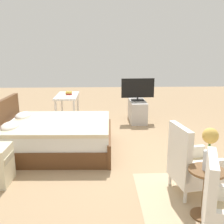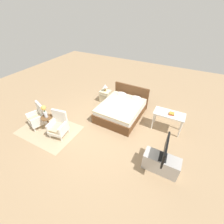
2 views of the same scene
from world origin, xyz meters
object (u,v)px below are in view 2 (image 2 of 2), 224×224
at_px(nightstand, 105,96).
at_px(book_stack, 172,114).
at_px(bed, 122,109).
at_px(side_table, 48,122).
at_px(armchair_by_window_left, 38,117).
at_px(armchair_by_window_right, 59,126).
at_px(tv_stand, 161,163).
at_px(vanity_desk, 169,116).
at_px(tv_flatscreen, 165,150).
at_px(table_lamp, 105,87).
at_px(flower_vase, 44,110).

relative_size(nightstand, book_stack, 2.76).
xyz_separation_m(bed, side_table, (-1.99, -2.03, 0.07)).
xyz_separation_m(nightstand, book_stack, (3.01, -0.68, 0.49)).
distance_m(armchair_by_window_left, side_table, 0.51).
height_order(armchair_by_window_right, side_table, armchair_by_window_right).
height_order(armchair_by_window_right, tv_stand, armchair_by_window_right).
bearing_deg(armchair_by_window_right, side_table, 179.41).
distance_m(armchair_by_window_left, vanity_desk, 4.76).
height_order(nightstand, tv_flatscreen, tv_flatscreen).
relative_size(side_table, nightstand, 1.06).
bearing_deg(table_lamp, flower_vase, -107.91).
xyz_separation_m(table_lamp, tv_stand, (3.14, -2.42, -0.49)).
xyz_separation_m(side_table, table_lamp, (0.86, 2.65, 0.40)).
xyz_separation_m(tv_stand, book_stack, (-0.13, 1.74, 0.50)).
relative_size(tv_flatscreen, vanity_desk, 0.81).
bearing_deg(tv_flatscreen, book_stack, 94.46).
distance_m(side_table, tv_flatscreen, 4.03).
distance_m(armchair_by_window_right, nightstand, 2.68).
xyz_separation_m(bed, tv_flatscreen, (2.01, -1.80, 0.54)).
bearing_deg(bed, nightstand, 151.44).
bearing_deg(armchair_by_window_left, tv_stand, 3.03).
distance_m(armchair_by_window_right, book_stack, 3.90).
bearing_deg(vanity_desk, tv_flatscreen, -83.62).
bearing_deg(nightstand, book_stack, -12.78).
xyz_separation_m(vanity_desk, book_stack, (0.06, -0.04, 0.14)).
xyz_separation_m(tv_stand, vanity_desk, (-0.20, 1.77, 0.35)).
relative_size(armchair_by_window_left, armchair_by_window_right, 1.00).
height_order(tv_stand, vanity_desk, vanity_desk).
bearing_deg(flower_vase, armchair_by_window_left, -179.09).
height_order(flower_vase, vanity_desk, flower_vase).
xyz_separation_m(flower_vase, book_stack, (3.86, 1.97, -0.11)).
xyz_separation_m(table_lamp, tv_flatscreen, (3.14, -2.42, 0.07)).
height_order(bed, flower_vase, flower_vase).
relative_size(armchair_by_window_left, tv_stand, 0.96).
relative_size(bed, side_table, 3.50).
bearing_deg(nightstand, table_lamp, 90.00).
distance_m(bed, tv_stand, 2.69).
distance_m(tv_stand, book_stack, 1.81).
xyz_separation_m(armchair_by_window_right, book_stack, (3.35, 1.97, 0.38)).
bearing_deg(tv_flatscreen, vanity_desk, 96.38).
distance_m(bed, table_lamp, 1.37).
distance_m(bed, nightstand, 1.29).
bearing_deg(bed, side_table, -134.47).
distance_m(bed, book_stack, 1.93).
distance_m(armchair_by_window_left, tv_flatscreen, 4.53).
bearing_deg(flower_vase, armchair_by_window_right, -0.59).
xyz_separation_m(armchair_by_window_left, side_table, (0.51, 0.01, -0.02)).
height_order(armchair_by_window_right, tv_flatscreen, tv_flatscreen).
distance_m(nightstand, tv_stand, 3.96).
bearing_deg(armchair_by_window_left, tv_flatscreen, 3.03).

